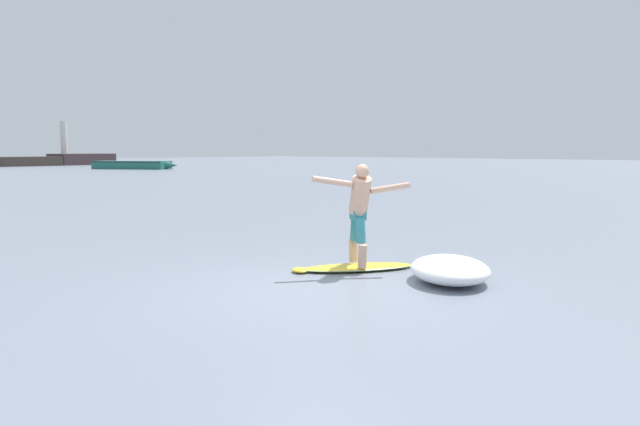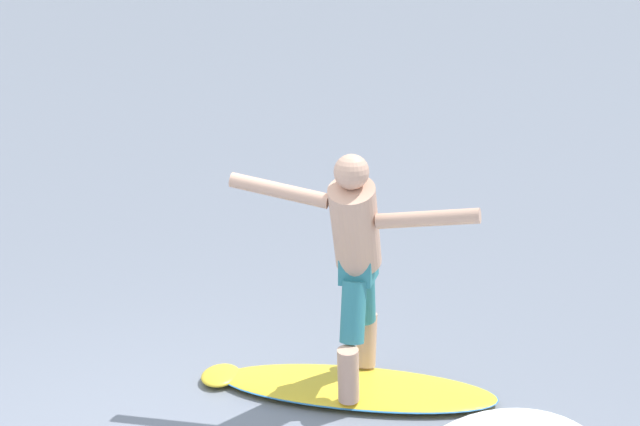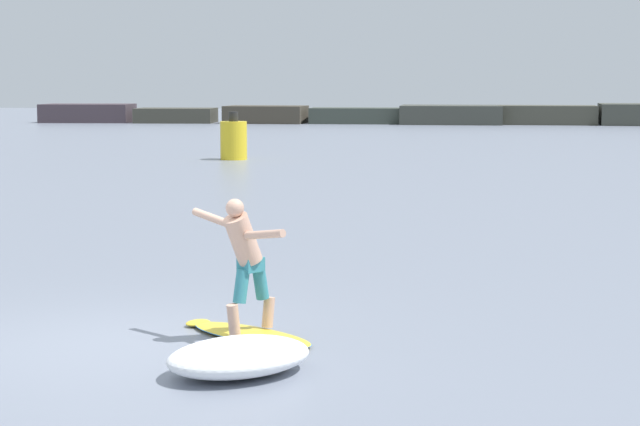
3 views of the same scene
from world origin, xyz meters
The scene contains 5 objects.
ground_plane centered at (0.00, 0.00, 0.00)m, with size 200.00×200.00×0.00m, color slate.
surfboard centered at (1.44, 0.47, 0.04)m, with size 1.84×1.51×0.21m.
surfer centered at (1.41, 0.37, 0.98)m, with size 1.24×0.98×1.54m.
fishing_boat_near_jetty centered at (25.13, 44.50, 0.39)m, with size 5.31×7.53×0.72m.
wave_foam_at_tail centered at (1.61, -1.05, 0.18)m, with size 1.85×1.80×0.35m.
Camera 1 is at (-5.94, -5.32, 1.84)m, focal length 35.00 mm.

